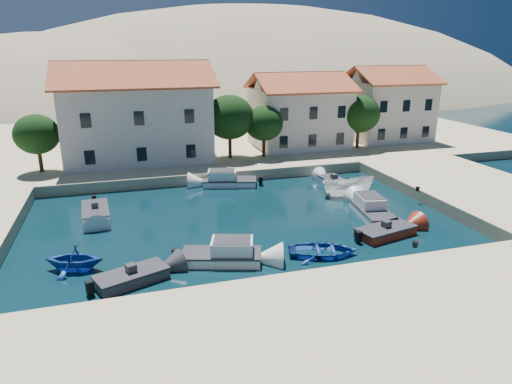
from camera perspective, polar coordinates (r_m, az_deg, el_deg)
ground at (r=24.31m, az=4.25°, el=-12.04°), size 400.00×400.00×0.00m
quay_south at (r=19.48m, az=10.90°, el=-19.01°), size 52.00×12.00×1.00m
quay_east at (r=42.54m, az=25.82°, el=0.16°), size 11.00×20.00×1.00m
quay_north at (r=59.60m, az=-7.02°, el=6.43°), size 80.00×36.00×1.00m
hills at (r=150.29m, az=-5.35°, el=4.02°), size 254.00×176.00×99.00m
building_left at (r=48.07m, az=-14.71°, el=9.86°), size 14.70×9.45×9.70m
building_mid at (r=52.94m, az=5.43°, el=10.25°), size 10.50×8.40×8.30m
building_right at (r=59.29m, az=16.08°, el=10.69°), size 9.45×8.40×8.80m
trees at (r=47.29m, az=-1.50°, el=8.96°), size 37.30×5.30×6.45m
bollards at (r=27.98m, az=6.87°, el=-5.33°), size 29.36×9.56×0.30m
motorboat_grey_sw at (r=25.65m, az=-15.26°, el=-10.23°), size 4.15×2.94×1.25m
cabin_cruiser_south at (r=26.92m, az=-4.35°, el=-7.79°), size 5.00×3.25×1.60m
rowboat_south at (r=28.19m, az=8.32°, el=-7.77°), size 4.80×4.00×0.86m
motorboat_red_se at (r=31.66m, az=15.90°, el=-4.78°), size 4.39×2.71×1.25m
cabin_cruiser_east at (r=34.88m, az=14.34°, el=-2.22°), size 2.75×5.20×1.60m
boat_east at (r=39.36m, az=11.38°, el=-0.45°), size 4.71×2.27×1.75m
motorboat_white_ne at (r=42.02m, az=9.71°, el=1.23°), size 1.99×3.68×1.25m
rowboat_west at (r=28.14m, az=-21.66°, el=-8.98°), size 3.96×3.67×1.71m
motorboat_white_west at (r=36.08m, az=-19.42°, el=-2.34°), size 2.17×4.39×1.25m
cabin_cruiser_north at (r=41.36m, az=-3.32°, el=1.45°), size 5.17×3.24×1.60m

